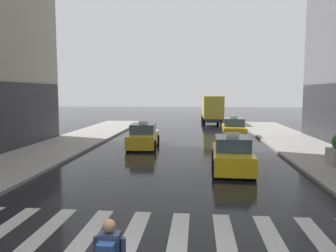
% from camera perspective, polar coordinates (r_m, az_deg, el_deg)
% --- Properties ---
extents(crosswalk_markings, '(11.30, 2.80, 0.01)m').
position_cam_1_polar(crosswalk_markings, '(9.05, -2.03, -18.35)').
color(crosswalk_markings, silver).
rests_on(crosswalk_markings, ground).
extents(taxi_lead, '(2.04, 4.59, 1.80)m').
position_cam_1_polar(taxi_lead, '(15.95, 11.34, -5.02)').
color(taxi_lead, yellow).
rests_on(taxi_lead, ground).
extents(taxi_second, '(2.07, 4.60, 1.80)m').
position_cam_1_polar(taxi_second, '(22.06, -4.38, -1.90)').
color(taxi_second, gold).
rests_on(taxi_second, ground).
extents(taxi_third, '(2.05, 4.60, 1.80)m').
position_cam_1_polar(taxi_third, '(27.41, 11.60, -0.47)').
color(taxi_third, gold).
rests_on(taxi_third, ground).
extents(box_truck, '(2.43, 7.59, 3.35)m').
position_cam_1_polar(box_truck, '(38.61, 7.85, 3.09)').
color(box_truck, '#2D2D2D').
rests_on(box_truck, ground).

